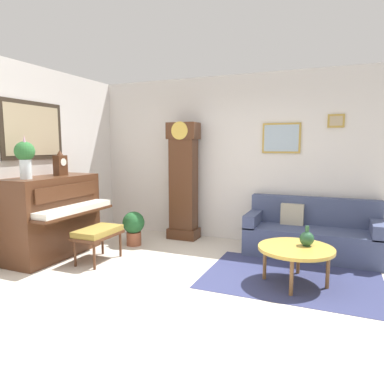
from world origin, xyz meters
name	(u,v)px	position (x,y,z in m)	size (l,w,h in m)	color
ground_plane	(178,295)	(0.00, 0.00, -0.05)	(6.40, 6.00, 0.10)	beige
wall_left	(6,162)	(-2.60, 0.01, 1.41)	(0.13, 4.90, 2.80)	silver
wall_back	(237,159)	(0.01, 2.40, 1.40)	(5.30, 0.13, 2.80)	silver
area_rug	(291,278)	(1.14, 0.86, 0.00)	(2.10, 1.50, 0.01)	navy
piano	(53,216)	(-2.23, 0.44, 0.60)	(0.87, 1.44, 1.19)	#4C2B19
piano_bench	(98,233)	(-1.46, 0.48, 0.41)	(0.42, 0.70, 0.48)	#4C2B19
grandfather_clock	(183,184)	(-0.86, 2.08, 0.96)	(0.52, 0.34, 2.03)	#4C2B19
couch	(311,234)	(1.29, 1.96, 0.31)	(1.90, 0.80, 0.84)	#424C70
coffee_table	(296,250)	(1.20, 0.71, 0.42)	(0.88, 0.88, 0.45)	gold
mantel_clock	(60,164)	(-2.23, 0.64, 1.36)	(0.13, 0.18, 0.38)	#4C2B19
flower_vase	(25,155)	(-2.23, 0.00, 1.50)	(0.26, 0.26, 0.58)	silver
green_jug	(307,239)	(1.31, 0.82, 0.54)	(0.17, 0.17, 0.24)	#234C33
potted_plant	(134,226)	(-1.44, 1.37, 0.32)	(0.36, 0.36, 0.56)	#935138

